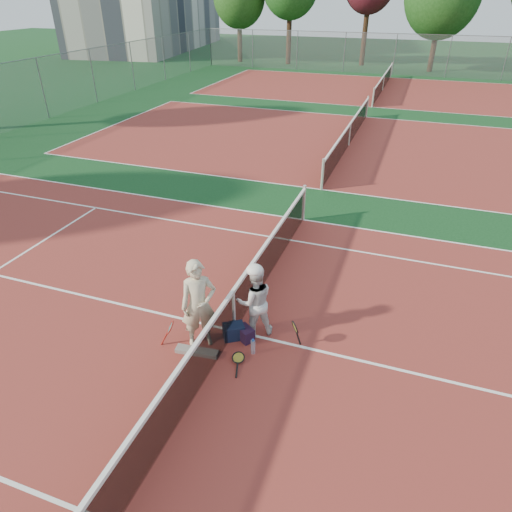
# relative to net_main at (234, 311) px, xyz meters

# --- Properties ---
(ground) EXTENTS (130.00, 130.00, 0.00)m
(ground) POSITION_rel_net_main_xyz_m (0.00, 0.00, -0.51)
(ground) COLOR #0F3918
(ground) RESTS_ON ground
(court_main) EXTENTS (23.77, 10.97, 0.01)m
(court_main) POSITION_rel_net_main_xyz_m (0.00, 0.00, -0.51)
(court_main) COLOR maroon
(court_main) RESTS_ON ground
(court_far_a) EXTENTS (23.77, 10.97, 0.01)m
(court_far_a) POSITION_rel_net_main_xyz_m (0.00, 13.50, -0.51)
(court_far_a) COLOR maroon
(court_far_a) RESTS_ON ground
(court_far_b) EXTENTS (23.77, 10.97, 0.01)m
(court_far_b) POSITION_rel_net_main_xyz_m (0.00, 27.00, -0.51)
(court_far_b) COLOR maroon
(court_far_b) RESTS_ON ground
(net_main) EXTENTS (0.10, 10.98, 1.02)m
(net_main) POSITION_rel_net_main_xyz_m (0.00, 0.00, 0.00)
(net_main) COLOR black
(net_main) RESTS_ON ground
(net_far_a) EXTENTS (0.10, 10.98, 1.02)m
(net_far_a) POSITION_rel_net_main_xyz_m (0.00, 13.50, 0.00)
(net_far_a) COLOR black
(net_far_a) RESTS_ON ground
(net_far_b) EXTENTS (0.10, 10.98, 1.02)m
(net_far_b) POSITION_rel_net_main_xyz_m (0.00, 27.00, 0.00)
(net_far_b) COLOR black
(net_far_b) RESTS_ON ground
(fence_back) EXTENTS (32.00, 0.06, 3.00)m
(fence_back) POSITION_rel_net_main_xyz_m (0.00, 34.00, 0.99)
(fence_back) COLOR slate
(fence_back) RESTS_ON ground
(player_a) EXTENTS (0.80, 0.75, 1.84)m
(player_a) POSITION_rel_net_main_xyz_m (-0.48, -0.53, 0.41)
(player_a) COLOR beige
(player_a) RESTS_ON ground
(player_b) EXTENTS (0.93, 0.88, 1.51)m
(player_b) POSITION_rel_net_main_xyz_m (0.39, 0.13, 0.25)
(player_b) COLOR silver
(player_b) RESTS_ON ground
(racket_red) EXTENTS (0.38, 0.36, 0.55)m
(racket_red) POSITION_rel_net_main_xyz_m (-0.99, -0.78, -0.24)
(racket_red) COLOR maroon
(racket_red) RESTS_ON ground
(racket_black_held) EXTENTS (0.32, 0.34, 0.58)m
(racket_black_held) POSITION_rel_net_main_xyz_m (1.25, -0.01, -0.22)
(racket_black_held) COLOR black
(racket_black_held) RESTS_ON ground
(racket_spare) EXTENTS (0.43, 0.65, 0.09)m
(racket_spare) POSITION_rel_net_main_xyz_m (0.38, -0.74, -0.47)
(racket_spare) COLOR black
(racket_spare) RESTS_ON ground
(sports_bag_navy) EXTENTS (0.49, 0.45, 0.32)m
(sports_bag_navy) POSITION_rel_net_main_xyz_m (0.06, -0.19, -0.35)
(sports_bag_navy) COLOR black
(sports_bag_navy) RESTS_ON ground
(sports_bag_purple) EXTENTS (0.42, 0.39, 0.28)m
(sports_bag_purple) POSITION_rel_net_main_xyz_m (0.30, -0.16, -0.37)
(sports_bag_purple) COLOR black
(sports_bag_purple) RESTS_ON ground
(net_cover_canvas) EXTENTS (0.84, 0.28, 0.09)m
(net_cover_canvas) POSITION_rel_net_main_xyz_m (-0.43, -0.84, -0.47)
(net_cover_canvas) COLOR slate
(net_cover_canvas) RESTS_ON ground
(water_bottle) EXTENTS (0.09, 0.09, 0.30)m
(water_bottle) POSITION_rel_net_main_xyz_m (0.58, -0.47, -0.36)
(water_bottle) COLOR #A9BBD6
(water_bottle) RESTS_ON ground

